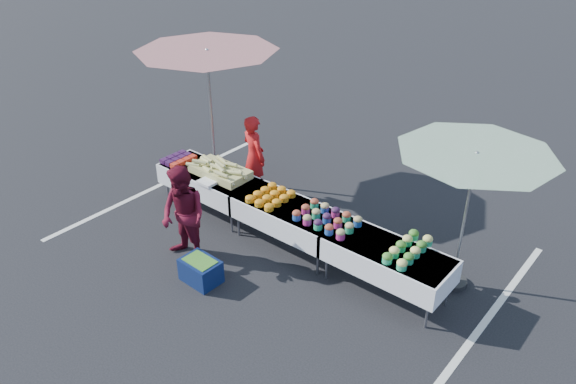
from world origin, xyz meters
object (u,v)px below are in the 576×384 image
Objects in this scene: table_right at (387,258)px; umbrella_right at (474,165)px; customer at (184,216)px; umbrella_left at (208,62)px; table_left at (209,180)px; vendor at (254,156)px; table_center at (288,215)px; storage_bin at (201,270)px.

umbrella_right is (0.70, 0.80, 1.38)m from table_right.
customer is 4.22m from umbrella_right.
customer is at bearing -53.80° from umbrella_left.
umbrella_left is at bearing 131.19° from table_left.
customer is at bearing 120.91° from vendor.
storage_bin is (-0.42, -1.52, -0.39)m from table_center.
umbrella_left is 5.02m from umbrella_right.
table_center is 1.17× the size of customer.
vendor reaches higher than storage_bin.
umbrella_left is (-2.50, 0.80, 1.79)m from table_center.
vendor is 2.26m from customer.
table_center is 1.19× the size of vendor.
umbrella_right is (5.00, -0.00, -0.41)m from umbrella_left.
umbrella_right reaches higher than table_left.
table_left is at bearing -48.81° from umbrella_left.
vendor is (-1.55, 0.90, 0.20)m from table_center.
table_center is 2.97m from umbrella_right.
table_center is 1.00× the size of table_right.
customer is 0.61× the size of umbrella_left.
table_center is 0.74× the size of umbrella_right.
customer is 3.02m from umbrella_left.
table_right is at bearing 35.80° from storage_bin.
umbrella_right reaches higher than table_right.
table_right reaches higher than storage_bin.
table_left is 4.59m from umbrella_right.
table_center is at bearing 0.00° from table_left.
vendor is 0.99× the size of customer.
table_right is 1.19× the size of vendor.
customer is at bearing -155.19° from table_right.
vendor is (-3.35, 0.90, 0.20)m from table_right.
vendor reaches higher than table_left.
table_center is 3.23× the size of storage_bin.
vendor is at bearing 149.82° from table_center.
umbrella_left is (-1.52, 2.08, 1.58)m from customer.
storage_bin is (2.08, -2.32, -2.18)m from umbrella_left.
table_center is at bearing -17.74° from umbrella_left.
vendor is at bearing 178.59° from umbrella_right.
storage_bin is (1.38, -1.52, -0.39)m from table_left.
table_left is at bearing 133.74° from storage_bin.
umbrella_left is (-0.70, 0.80, 1.79)m from table_left.
umbrella_left is at bearing 133.34° from storage_bin.
vendor is 0.60× the size of umbrella_left.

